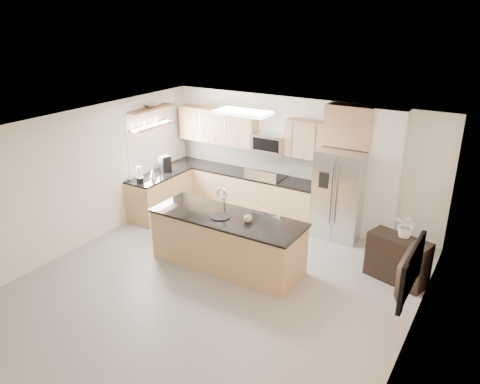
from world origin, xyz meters
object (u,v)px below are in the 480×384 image
Objects in this scene: bowl at (151,105)px; kettle at (153,173)px; platter at (220,217)px; television at (402,268)px; cup at (248,219)px; coffee_maker at (165,164)px; range at (266,196)px; credenza at (397,259)px; blender at (140,176)px; microwave at (270,143)px; island at (227,241)px; flower_vase at (408,220)px; refrigerator at (340,194)px.

kettle is at bearing -56.37° from bowl.
platter is 0.32× the size of television.
cup is 0.41× the size of coffee_maker.
platter is at bearing -170.35° from cup.
television is (5.54, -1.82, 0.32)m from kettle.
credenza is at bearing -20.62° from range.
coffee_maker is (-2.09, -0.82, 0.61)m from range.
microwave is at bearing 40.45° from blender.
cup reaches higher than platter.
range is 3.30× the size of platter.
cup is (-2.28, -1.02, 0.60)m from credenza.
coffee_maker is at bearing 98.26° from kettle.
kettle is 0.60× the size of bowl.
microwave is at bearing 100.00° from island.
bowl is at bearing 155.48° from island.
island is 6.82× the size of bowl.
flower_vase is (0.06, 0.07, 0.71)m from credenza.
refrigerator is 2.88× the size of flower_vase.
coffee_maker is (-2.49, 1.36, 0.61)m from island.
microwave is at bearing 35.17° from kettle.
island reaches higher than platter.
microwave is 2.53m from cup.
television is at bearing -61.72° from credenza.
range reaches higher than credenza.
range is 2.39m from cup.
coffee_maker is at bearing -158.60° from range.
coffee_maker is at bearing 42.83° from bowl.
microwave is at bearing 158.89° from flower_vase.
flower_vase reaches higher than kettle.
microwave is (0.00, 0.12, 1.16)m from range.
island is 3.49m from bowl.
coffee_maker is (-5.19, 0.34, 0.69)m from credenza.
bowl is (-5.34, 0.20, 1.99)m from credenza.
refrigerator is 1.79× the size of credenza.
microwave is 0.43× the size of refrigerator.
blender reaches higher than platter.
credenza is 5.16m from kettle.
island is at bearing 73.24° from television.
credenza is at bearing 12.06° from television.
microwave is 0.71× the size of television.
credenza is 2.49× the size of bowl.
blender is at bearing 75.20° from television.
flower_vase is at bearing -35.06° from refrigerator.
coffee_maker is at bearing -168.34° from refrigerator.
microwave is 2.55m from kettle.
microwave is at bearing 173.61° from credenza.
bowl is (-0.16, -0.14, 1.30)m from coffee_maker.
cup is 0.35× the size of bowl.
microwave is 3.42m from flower_vase.
island is 2.53× the size of television.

